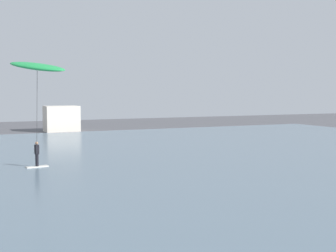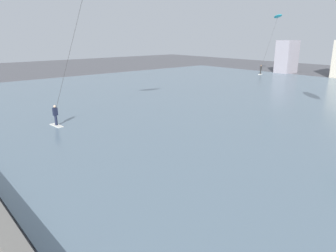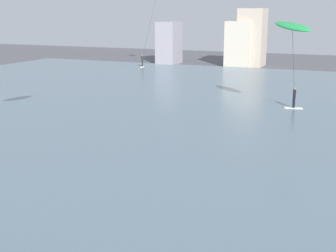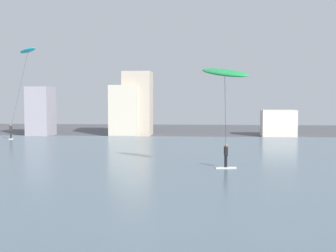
# 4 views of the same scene
# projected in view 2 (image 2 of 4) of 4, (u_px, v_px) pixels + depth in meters

# --- Properties ---
(seawall_barrier) EXTENTS (60.00, 0.70, 0.86)m
(seawall_barrier) POSITION_uv_depth(u_px,v_px,m) (10.00, 245.00, 10.14)
(seawall_barrier) COLOR #66635E
(seawall_barrier) RESTS_ON ground
(kitesurfer_cyan) EXTENTS (3.43, 3.38, 10.26)m
(kitesurfer_cyan) POSITION_uv_depth(u_px,v_px,m) (276.00, 23.00, 54.08)
(kitesurfer_cyan) COLOR silver
(kitesurfer_cyan) RESTS_ON water_bay
(kitesurfer_pink) EXTENTS (3.63, 3.90, 10.04)m
(kitesurfer_pink) POSITION_uv_depth(u_px,v_px,m) (81.00, 4.00, 21.94)
(kitesurfer_pink) COLOR silver
(kitesurfer_pink) RESTS_ON water_bay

